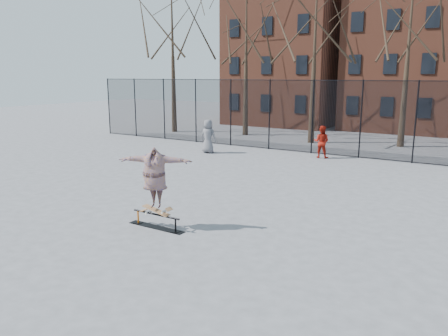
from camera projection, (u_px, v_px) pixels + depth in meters
The scene contains 9 objects.
ground at pixel (192, 224), 12.58m from camera, with size 100.00×100.00×0.00m, color #5E5E63.
skate_rail at pixel (156, 222), 12.30m from camera, with size 1.86×0.28×0.41m.
skateboard at pixel (156, 212), 12.24m from camera, with size 0.94×0.22×0.11m, color #A76B42, non-canonical shape.
skater at pixel (155, 180), 12.05m from camera, with size 2.09×0.57×1.70m, color #3C3483.
bystander_grey at pixel (208, 136), 24.01m from camera, with size 0.90×0.59×1.85m, color slate.
bystander_red at pixel (321, 142), 22.60m from camera, with size 0.81×0.63×1.68m, color #9B180D.
fence at pixel (338, 117), 22.93m from camera, with size 34.03×0.07×4.00m.
tree_row at pixel (361, 20), 25.39m from camera, with size 33.66×7.46×10.67m.
rowhouses at pixel (405, 50), 32.49m from camera, with size 29.00×7.00×13.00m.
Camera 1 is at (7.14, -9.65, 4.21)m, focal length 35.00 mm.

